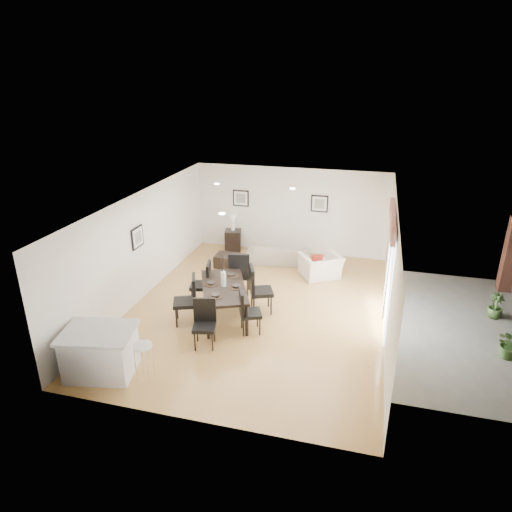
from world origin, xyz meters
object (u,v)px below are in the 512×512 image
(side_table, at_px, (233,240))
(dining_chair_wnear, at_px, (189,297))
(dining_chair_efar, at_px, (257,287))
(kitchen_island, at_px, (100,352))
(dining_chair_foot, at_px, (240,271))
(bar_stool, at_px, (143,350))
(dining_chair_head, at_px, (205,320))
(armchair, at_px, (321,266))
(sofa, at_px, (278,254))
(dining_chair_wfar, at_px, (204,281))
(coffee_table, at_px, (231,261))
(dining_chair_enear, at_px, (247,309))
(dining_table, at_px, (224,289))

(side_table, bearing_deg, dining_chair_wnear, -84.58)
(dining_chair_efar, height_order, kitchen_island, dining_chair_efar)
(dining_chair_foot, xyz_separation_m, bar_stool, (-0.68, -3.84, 0.01))
(dining_chair_head, bearing_deg, dining_chair_wnear, 117.45)
(armchair, bearing_deg, dining_chair_head, 31.51)
(sofa, distance_m, dining_chair_foot, 2.45)
(dining_chair_wfar, relative_size, bar_stool, 1.41)
(side_table, bearing_deg, coffee_table, -74.74)
(sofa, bearing_deg, bar_stool, 73.29)
(dining_chair_wfar, xyz_separation_m, dining_chair_enear, (1.37, -1.02, -0.04))
(dining_chair_foot, height_order, kitchen_island, dining_chair_foot)
(armchair, relative_size, dining_chair_foot, 0.88)
(coffee_table, bearing_deg, dining_chair_head, -78.74)
(side_table, distance_m, kitchen_island, 6.90)
(dining_chair_foot, distance_m, kitchen_island, 4.16)
(dining_chair_head, xyz_separation_m, dining_chair_foot, (0.04, 2.39, 0.08))
(dining_chair_efar, xyz_separation_m, dining_chair_head, (-0.70, -1.65, -0.08))
(dining_table, distance_m, bar_stool, 2.73)
(dining_table, distance_m, kitchen_island, 3.09)
(dining_table, distance_m, dining_chair_efar, 0.82)
(coffee_table, bearing_deg, sofa, 29.35)
(sofa, relative_size, dining_chair_wnear, 1.61)
(dining_chair_wfar, bearing_deg, sofa, 145.21)
(armchair, height_order, kitchen_island, kitchen_island)
(dining_chair_wfar, relative_size, dining_chair_enear, 1.07)
(dining_chair_enear, distance_m, dining_chair_efar, 0.97)
(armchair, xyz_separation_m, dining_chair_wnear, (-2.57, -3.26, 0.30))
(kitchen_island, bearing_deg, dining_table, 48.17)
(dining_chair_foot, bearing_deg, armchair, -150.21)
(sofa, distance_m, dining_chair_efar, 3.13)
(armchair, xyz_separation_m, dining_chair_enear, (-1.20, -3.33, 0.23))
(dining_table, bearing_deg, dining_chair_foot, 65.90)
(coffee_table, relative_size, bar_stool, 1.20)
(dining_chair_wnear, relative_size, dining_chair_efar, 0.99)
(armchair, bearing_deg, bar_stool, 31.91)
(dining_chair_foot, xyz_separation_m, side_table, (-1.14, 3.04, -0.33))
(dining_chair_wnear, distance_m, dining_chair_foot, 1.78)
(dining_chair_head, distance_m, dining_chair_foot, 2.39)
(dining_table, relative_size, dining_chair_foot, 1.83)
(dining_table, height_order, dining_chair_efar, dining_chair_efar)
(dining_chair_enear, relative_size, dining_chair_foot, 0.86)
(sofa, relative_size, dining_chair_efar, 1.59)
(dining_table, relative_size, dining_chair_wnear, 1.88)
(dining_chair_wfar, height_order, dining_chair_foot, dining_chair_foot)
(dining_chair_wnear, bearing_deg, bar_stool, -21.02)
(armchair, distance_m, dining_chair_enear, 3.55)
(dining_chair_wnear, bearing_deg, sofa, 141.81)
(dining_table, bearing_deg, kitchen_island, -143.79)
(sofa, bearing_deg, dining_chair_head, 77.59)
(dining_chair_wnear, height_order, dining_chair_wfar, dining_chair_wnear)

